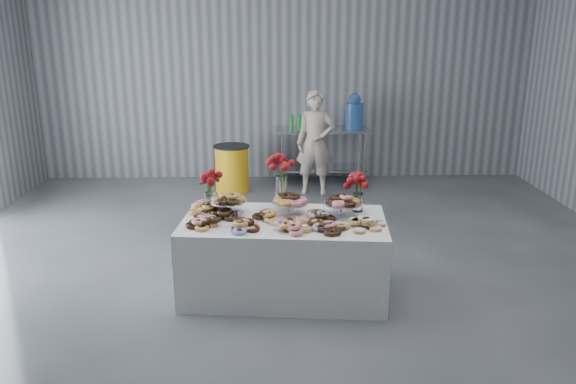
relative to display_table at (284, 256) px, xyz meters
name	(u,v)px	position (x,y,z in m)	size (l,w,h in m)	color
ground	(295,302)	(0.10, -0.21, -0.38)	(9.00, 9.00, 0.00)	#393C41
room_walls	(262,7)	(-0.18, -0.14, 2.26)	(8.04, 9.04, 4.02)	gray
display_table	(284,256)	(0.00, 0.00, 0.00)	(1.90, 1.00, 0.75)	white
prep_table	(322,146)	(0.70, 3.89, 0.24)	(1.50, 0.60, 0.90)	silver
donut_mounds	(284,217)	(0.00, -0.05, 0.42)	(1.80, 0.80, 0.09)	#D7A04F
cake_stand_left	(228,199)	(-0.53, 0.20, 0.52)	(0.36, 0.36, 0.17)	silver
cake_stand_mid	(290,201)	(0.06, 0.14, 0.52)	(0.36, 0.36, 0.17)	silver
cake_stand_right	(343,202)	(0.56, 0.10, 0.52)	(0.36, 0.36, 0.17)	silver
danish_pile	(366,221)	(0.73, -0.22, 0.43)	(0.48, 0.48, 0.11)	silver
bouquet_left	(209,181)	(-0.72, 0.32, 0.67)	(0.26, 0.26, 0.42)	white
bouquet_right	(358,182)	(0.72, 0.23, 0.67)	(0.26, 0.26, 0.42)	white
bouquet_center	(281,171)	(-0.02, 0.35, 0.75)	(0.26, 0.26, 0.57)	silver
water_jug	(354,113)	(1.20, 3.89, 0.77)	(0.28, 0.28, 0.55)	#396FC3
drink_bottles	(303,121)	(0.38, 3.79, 0.66)	(0.54, 0.08, 0.27)	#268C33
person	(315,143)	(0.54, 3.33, 0.41)	(0.57, 0.38, 1.57)	#CC8C93
trash_barrel	(232,168)	(-0.73, 3.47, -0.02)	(0.56, 0.56, 0.72)	#F3B014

